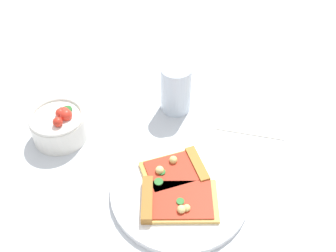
# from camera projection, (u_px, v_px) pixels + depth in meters

# --- Properties ---
(ground_plane) EXTENTS (2.40, 2.40, 0.00)m
(ground_plane) POSITION_uv_depth(u_px,v_px,m) (159.00, 172.00, 0.81)
(ground_plane) COLOR silver
(ground_plane) RESTS_ON ground
(plate) EXTENTS (0.27, 0.27, 0.01)m
(plate) POSITION_uv_depth(u_px,v_px,m) (180.00, 190.00, 0.77)
(plate) COLOR white
(plate) RESTS_ON ground_plane
(pizza_slice_near) EXTENTS (0.12, 0.16, 0.02)m
(pizza_slice_near) POSITION_uv_depth(u_px,v_px,m) (174.00, 201.00, 0.74)
(pizza_slice_near) COLOR #E5B256
(pizza_slice_near) RESTS_ON plate
(pizza_slice_far) EXTENTS (0.14, 0.15, 0.02)m
(pizza_slice_far) POSITION_uv_depth(u_px,v_px,m) (177.00, 170.00, 0.79)
(pizza_slice_far) COLOR gold
(pizza_slice_far) RESTS_ON plate
(salad_bowl) EXTENTS (0.12, 0.12, 0.08)m
(salad_bowl) POSITION_uv_depth(u_px,v_px,m) (59.00, 125.00, 0.86)
(salad_bowl) COLOR white
(salad_bowl) RESTS_ON ground_plane
(soda_glass) EXTENTS (0.07, 0.07, 0.12)m
(soda_glass) POSITION_uv_depth(u_px,v_px,m) (176.00, 90.00, 0.91)
(soda_glass) COLOR silver
(soda_glass) RESTS_ON ground_plane
(paper_napkin) EXTENTS (0.12, 0.15, 0.00)m
(paper_napkin) POSITION_uv_depth(u_px,v_px,m) (252.00, 116.00, 0.92)
(paper_napkin) COLOR silver
(paper_napkin) RESTS_ON ground_plane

